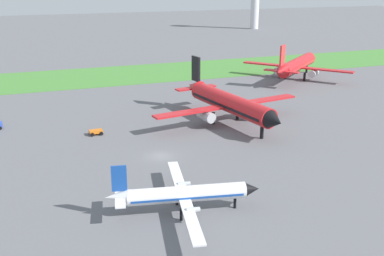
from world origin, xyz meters
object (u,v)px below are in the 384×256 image
(airplane_midfield_jet, at_px, (229,103))
(baggage_cart_midfield, at_px, (96,132))
(airplane_parked_jet_far, at_px, (296,65))
(airplane_foreground_turboprop, at_px, (184,194))

(airplane_midfield_jet, height_order, baggage_cart_midfield, airplane_midfield_jet)
(airplane_parked_jet_far, relative_size, baggage_cart_midfield, 10.65)
(airplane_foreground_turboprop, xyz_separation_m, airplane_parked_jet_far, (55.46, 63.31, 1.54))
(airplane_foreground_turboprop, height_order, airplane_midfield_jet, airplane_midfield_jet)
(airplane_parked_jet_far, distance_m, baggage_cart_midfield, 67.92)
(airplane_parked_jet_far, bearing_deg, baggage_cart_midfield, 165.50)
(airplane_parked_jet_far, height_order, baggage_cart_midfield, airplane_parked_jet_far)
(airplane_parked_jet_far, xyz_separation_m, airplane_midfield_jet, (-35.00, -31.31, 0.12))
(airplane_midfield_jet, bearing_deg, airplane_foreground_turboprop, -42.45)
(airplane_foreground_turboprop, height_order, airplane_parked_jet_far, airplane_parked_jet_far)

